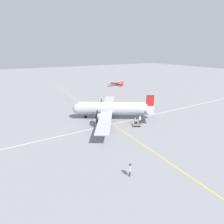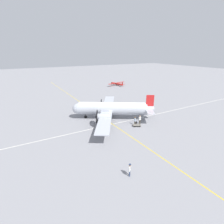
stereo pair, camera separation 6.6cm
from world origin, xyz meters
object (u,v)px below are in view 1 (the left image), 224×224
at_px(passenger_boarding, 140,119).
at_px(baggage_cart, 137,125).
at_px(crew_foreground, 130,169).
at_px(suitcase_near_door, 136,123).
at_px(airliner_main, 110,108).
at_px(ramp_agent, 135,120).
at_px(light_aircraft_distant, 117,84).

bearing_deg(passenger_boarding, baggage_cart, 21.42).
relative_size(crew_foreground, passenger_boarding, 0.92).
xyz_separation_m(suitcase_near_door, baggage_cart, (-0.99, 0.66, -0.00)).
height_order(airliner_main, suitcase_near_door, airliner_main).
relative_size(airliner_main, ramp_agent, 12.42).
distance_m(crew_foreground, ramp_agent, 16.36).
xyz_separation_m(crew_foreground, passenger_boarding, (12.67, -11.68, 0.06)).
bearing_deg(crew_foreground, passenger_boarding, -173.70).
distance_m(ramp_agent, light_aircraft_distant, 45.84).
bearing_deg(suitcase_near_door, crew_foreground, 139.65).
xyz_separation_m(airliner_main, passenger_boarding, (-5.82, -4.05, -1.36)).
relative_size(suitcase_near_door, baggage_cart, 0.30).
bearing_deg(airliner_main, ramp_agent, 147.53).
bearing_deg(ramp_agent, passenger_boarding, -73.30).
relative_size(passenger_boarding, suitcase_near_door, 3.23).
relative_size(ramp_agent, light_aircraft_distant, 0.18).
distance_m(ramp_agent, baggage_cart, 1.14).
relative_size(passenger_boarding, baggage_cart, 0.97).
distance_m(crew_foreground, light_aircraft_distant, 61.90).
bearing_deg(baggage_cart, passenger_boarding, -124.28).
distance_m(passenger_boarding, light_aircraft_distant, 45.26).
bearing_deg(suitcase_near_door, baggage_cart, 146.11).
relative_size(crew_foreground, ramp_agent, 0.94).
xyz_separation_m(passenger_boarding, suitcase_near_door, (0.25, 0.70, -0.88)).
bearing_deg(airliner_main, suitcase_near_door, 153.46).
distance_m(crew_foreground, suitcase_near_door, 16.97).
distance_m(passenger_boarding, suitcase_near_door, 1.15).
bearing_deg(light_aircraft_distant, baggage_cart, 139.63).
bearing_deg(crew_foreground, baggage_cart, -171.87).
bearing_deg(light_aircraft_distant, airliner_main, 132.39).
distance_m(passenger_boarding, ramp_agent, 1.32).
xyz_separation_m(crew_foreground, baggage_cart, (11.93, -10.31, -0.82)).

